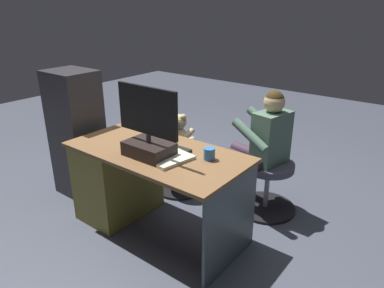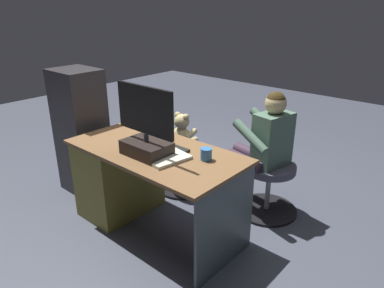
% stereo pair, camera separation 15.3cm
% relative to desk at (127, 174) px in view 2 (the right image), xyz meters
% --- Properties ---
extents(ground_plane, '(10.00, 10.00, 0.00)m').
position_rel_desk_xyz_m(ground_plane, '(-0.37, -0.35, -0.39)').
color(ground_plane, '#454A57').
extents(desk, '(1.42, 0.72, 0.72)m').
position_rel_desk_xyz_m(desk, '(0.00, 0.00, 0.00)').
color(desk, brown).
rests_on(desk, ground_plane).
extents(monitor, '(0.55, 0.24, 0.52)m').
position_rel_desk_xyz_m(monitor, '(-0.40, 0.11, 0.49)').
color(monitor, black).
rests_on(monitor, desk).
extents(keyboard, '(0.42, 0.14, 0.02)m').
position_rel_desk_xyz_m(keyboard, '(-0.40, -0.07, 0.34)').
color(keyboard, black).
rests_on(keyboard, desk).
extents(computer_mouse, '(0.06, 0.10, 0.04)m').
position_rel_desk_xyz_m(computer_mouse, '(-0.12, -0.09, 0.35)').
color(computer_mouse, black).
rests_on(computer_mouse, desk).
extents(cup, '(0.08, 0.08, 0.09)m').
position_rel_desk_xyz_m(cup, '(-0.79, -0.11, 0.38)').
color(cup, '#3372BF').
rests_on(cup, desk).
extents(tv_remote, '(0.07, 0.16, 0.02)m').
position_rel_desk_xyz_m(tv_remote, '(-0.10, 0.02, 0.34)').
color(tv_remote, black).
rests_on(tv_remote, desk).
extents(notebook_binder, '(0.27, 0.33, 0.02)m').
position_rel_desk_xyz_m(notebook_binder, '(-0.57, 0.07, 0.35)').
color(notebook_binder, beige).
rests_on(notebook_binder, desk).
extents(office_chair_teddy, '(0.52, 0.52, 0.47)m').
position_rel_desk_xyz_m(office_chair_teddy, '(-0.05, -0.66, -0.11)').
color(office_chair_teddy, black).
rests_on(office_chair_teddy, ground_plane).
extents(teddy_bear, '(0.23, 0.23, 0.33)m').
position_rel_desk_xyz_m(teddy_bear, '(-0.05, -0.67, 0.23)').
color(teddy_bear, '#CCB97D').
rests_on(teddy_bear, office_chair_teddy).
extents(visitor_chair, '(0.54, 0.54, 0.47)m').
position_rel_desk_xyz_m(visitor_chair, '(-0.92, -0.84, -0.12)').
color(visitor_chair, black).
rests_on(visitor_chair, ground_plane).
extents(person, '(0.59, 0.54, 1.11)m').
position_rel_desk_xyz_m(person, '(-0.82, -0.82, 0.26)').
color(person, '#4E6D5A').
rests_on(person, ground_plane).
extents(equipment_rack, '(0.44, 0.36, 1.21)m').
position_rel_desk_xyz_m(equipment_rack, '(0.68, -0.02, 0.22)').
color(equipment_rack, '#2D2B2E').
rests_on(equipment_rack, ground_plane).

